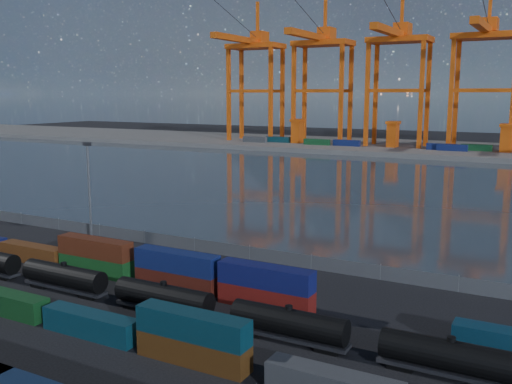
% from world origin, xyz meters
% --- Properties ---
extents(ground, '(700.00, 700.00, 0.00)m').
position_xyz_m(ground, '(0.00, 0.00, 0.00)').
color(ground, black).
rests_on(ground, ground).
extents(harbor_water, '(700.00, 700.00, 0.00)m').
position_xyz_m(harbor_water, '(0.00, 105.00, 0.01)').
color(harbor_water, '#2B363F').
rests_on(harbor_water, ground).
extents(far_quay, '(700.00, 70.00, 2.00)m').
position_xyz_m(far_quay, '(0.00, 210.00, 1.00)').
color(far_quay, '#514F4C').
rests_on(far_quay, ground).
extents(container_row_mid, '(140.55, 2.32, 4.93)m').
position_xyz_m(container_row_mid, '(2.18, -3.70, 1.76)').
color(container_row_mid, '#36393B').
rests_on(container_row_mid, ground).
extents(container_row_north, '(141.09, 2.38, 5.06)m').
position_xyz_m(container_row_north, '(12.05, 11.75, 1.99)').
color(container_row_north, '#110F4C').
rests_on(container_row_north, ground).
extents(tanker_string, '(121.07, 2.70, 3.86)m').
position_xyz_m(tanker_string, '(-21.25, 4.51, 1.94)').
color(tanker_string, black).
rests_on(tanker_string, ground).
extents(waterfront_fence, '(160.12, 0.12, 2.20)m').
position_xyz_m(waterfront_fence, '(-0.00, 28.00, 1.00)').
color(waterfront_fence, '#595B5E').
rests_on(waterfront_fence, ground).
extents(yard_light_mast, '(1.60, 0.40, 16.60)m').
position_xyz_m(yard_light_mast, '(-30.00, 26.00, 9.30)').
color(yard_light_mast, slate).
rests_on(yard_light_mast, ground).
extents(gantry_cranes, '(201.29, 50.48, 68.36)m').
position_xyz_m(gantry_cranes, '(-7.50, 203.19, 41.90)').
color(gantry_cranes, '#EF5A10').
rests_on(gantry_cranes, ground).
extents(quay_containers, '(172.58, 10.99, 2.60)m').
position_xyz_m(quay_containers, '(-11.00, 195.46, 3.30)').
color(quay_containers, navy).
rests_on(quay_containers, far_quay).
extents(straddle_carriers, '(140.00, 7.00, 11.10)m').
position_xyz_m(straddle_carriers, '(-2.50, 200.00, 7.82)').
color(straddle_carriers, '#EF5A10').
rests_on(straddle_carriers, far_quay).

